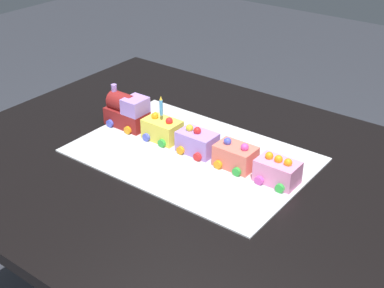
{
  "coord_description": "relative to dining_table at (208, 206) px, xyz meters",
  "views": [
    {
      "loc": [
        0.65,
        -0.92,
        1.44
      ],
      "look_at": [
        -0.08,
        0.04,
        0.77
      ],
      "focal_mm": 50.11,
      "sensor_mm": 36.0,
      "label": 1
    }
  ],
  "objects": [
    {
      "name": "cake_car_flatbed_coral",
      "position": [
        0.04,
        0.05,
        0.14
      ],
      "size": [
        0.1,
        0.08,
        0.07
      ],
      "color": "#F27260",
      "rests_on": "cake_board"
    },
    {
      "name": "birthday_candle",
      "position": [
        -0.19,
        0.05,
        0.21
      ],
      "size": [
        0.01,
        0.01,
        0.06
      ],
      "color": "#4CA5E5",
      "rests_on": "cake_car_gondola_lemon"
    },
    {
      "name": "cake_locomotive",
      "position": [
        -0.32,
        0.05,
        0.16
      ],
      "size": [
        0.14,
        0.08,
        0.12
      ],
      "color": "maroon",
      "rests_on": "cake_board"
    },
    {
      "name": "dining_table",
      "position": [
        0.0,
        0.0,
        0.0
      ],
      "size": [
        1.4,
        1.0,
        0.74
      ],
      "color": "black",
      "rests_on": "ground"
    },
    {
      "name": "cake_car_tanker_bubblegum",
      "position": [
        0.16,
        0.05,
        0.14
      ],
      "size": [
        0.1,
        0.08,
        0.07
      ],
      "color": "pink",
      "rests_on": "cake_board"
    },
    {
      "name": "cake_car_hopper_lavender",
      "position": [
        -0.08,
        0.05,
        0.14
      ],
      "size": [
        0.1,
        0.08,
        0.07
      ],
      "color": "#AD84E0",
      "rests_on": "cake_board"
    },
    {
      "name": "cake_car_gondola_lemon",
      "position": [
        -0.19,
        0.05,
        0.14
      ],
      "size": [
        0.1,
        0.08,
        0.07
      ],
      "color": "#F4E04C",
      "rests_on": "cake_board"
    },
    {
      "name": "cake_board",
      "position": [
        -0.08,
        0.04,
        0.11
      ],
      "size": [
        0.6,
        0.4,
        0.0
      ],
      "primitive_type": "cube",
      "color": "silver",
      "rests_on": "dining_table"
    }
  ]
}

